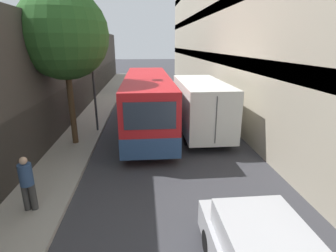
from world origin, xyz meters
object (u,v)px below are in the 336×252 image
object	(u,v)px
street_lamp	(90,36)
street_tree_left	(64,35)
panel_van	(139,80)
pedestrian	(27,182)
bus	(148,101)
box_truck	(198,103)

from	to	relation	value
street_lamp	street_tree_left	size ratio (longest dim) A/B	1.05
panel_van	street_tree_left	xyz separation A→B (m)	(-2.99, -15.78, 4.16)
pedestrian	bus	bearing A→B (deg)	65.32
street_lamp	box_truck	bearing A→B (deg)	2.54
pedestrian	box_truck	bearing A→B (deg)	49.67
bus	panel_van	distance (m)	13.42
panel_van	street_lamp	distance (m)	14.65
bus	street_lamp	size ratio (longest dim) A/B	1.44
street_tree_left	box_truck	bearing A→B (deg)	18.08
box_truck	street_lamp	world-z (taller)	street_lamp
panel_van	pedestrian	world-z (taller)	panel_van
bus	box_truck	size ratio (longest dim) A/B	1.24
pedestrian	street_lamp	distance (m)	8.67
box_truck	pedestrian	world-z (taller)	box_truck
street_lamp	panel_van	bearing A→B (deg)	80.95
panel_van	street_tree_left	world-z (taller)	street_tree_left
bus	street_tree_left	bearing A→B (deg)	-147.29
panel_van	box_truck	bearing A→B (deg)	-74.94
box_truck	street_lamp	size ratio (longest dim) A/B	1.16
panel_van	pedestrian	size ratio (longest dim) A/B	2.80
panel_van	bus	bearing A→B (deg)	-86.89
bus	street_lamp	distance (m)	4.69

